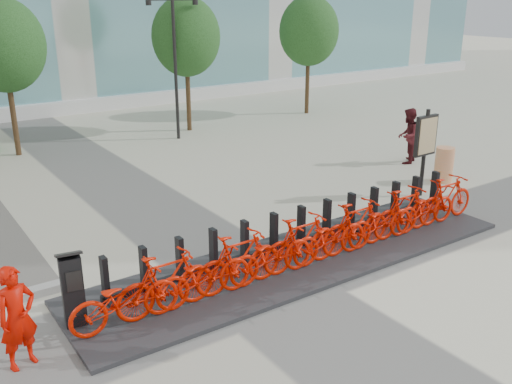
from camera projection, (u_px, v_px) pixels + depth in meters
ground at (257, 284)px, 10.69m from camera, size 120.00×120.00×0.00m
tree_1 at (3, 45)px, 18.04m from camera, size 2.60×2.60×5.10m
tree_2 at (186, 37)px, 21.51m from camera, size 2.60×2.60×5.10m
tree_3 at (309, 31)px, 24.72m from camera, size 2.60×2.60×5.10m
streetlamp at (175, 53)px, 20.35m from camera, size 2.00×0.20×5.00m
dock_pad at (301, 259)px, 11.61m from camera, size 9.60×2.40×0.08m
dock_rail_posts at (303, 226)px, 12.05m from camera, size 8.74×0.50×0.85m
bike_0 at (125, 298)px, 9.08m from camera, size 1.85×0.65×0.97m
bike_1 at (166, 283)px, 9.44m from camera, size 1.80×0.51×1.08m
bike_2 at (204, 274)px, 9.84m from camera, size 1.85×0.65×0.97m
bike_3 at (239, 261)px, 10.21m from camera, size 1.80×0.51×1.08m
bike_4 at (271, 254)px, 10.61m from camera, size 1.85×0.65×0.97m
bike_5 at (301, 242)px, 10.98m from camera, size 1.80×0.51×1.08m
bike_6 at (330, 236)px, 11.38m from camera, size 1.85×0.65×0.97m
bike_7 at (356, 226)px, 11.75m from camera, size 1.80×0.51×1.08m
bike_8 at (380, 221)px, 12.15m from camera, size 1.85×0.65×0.97m
bike_9 at (404, 212)px, 12.52m from camera, size 1.80×0.51×1.08m
bike_10 at (425, 207)px, 12.92m from camera, size 1.85×0.65×0.97m
bike_11 at (446, 199)px, 13.29m from camera, size 1.80×0.51×1.08m
kiosk at (73, 289)px, 9.07m from camera, size 0.45×0.40×1.32m
worker_red at (17, 317)px, 8.12m from camera, size 0.66×0.53×1.58m
pedestrian at (408, 136)px, 18.04m from camera, size 1.07×0.99×1.76m
construction_barrel at (444, 165)px, 16.32m from camera, size 0.65×0.65×1.02m
map_sign at (426, 139)px, 14.87m from camera, size 0.77×0.15×2.34m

